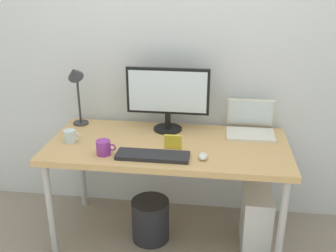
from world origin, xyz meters
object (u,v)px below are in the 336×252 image
Objects in this scene: desk at (168,151)px; keyboard at (153,156)px; coffee_mug at (104,148)px; desk_lamp at (76,82)px; mouse at (203,156)px; monitor at (168,95)px; laptop at (250,125)px; photo_frame at (173,142)px; computer_tower at (256,219)px; glass_cup at (70,136)px; wastebasket at (151,220)px.

keyboard is (-0.06, -0.22, 0.07)m from desk.
desk_lamp is at bearing 125.14° from coffee_mug.
keyboard is at bearing -176.15° from mouse.
monitor is 1.78× the size of laptop.
monitor reaches higher than photo_frame.
computer_tower is at bearing -11.73° from desk_lamp.
mouse reaches higher than computer_tower.
photo_frame reaches higher than glass_cup.
wastebasket is (0.56, -0.29, -0.89)m from desk_lamp.
keyboard is 1.47× the size of wastebasket.
wastebasket is at bearing 32.46° from coffee_mug.
desk is 0.52m from wastebasket.
computer_tower is at bearing -22.77° from monitor.
desk_lamp is 1.52× the size of wastebasket.
mouse is 0.73× the size of coffee_mug.
laptop is 0.63m from computer_tower.
laptop is 0.73× the size of keyboard.
keyboard is (-0.60, -0.47, -0.05)m from laptop.
desk_lamp is at bearing 168.27° from computer_tower.
monitor is 0.59m from coffee_mug.
mouse is at bearing 1.65° from coffee_mug.
photo_frame is (-0.50, -0.32, -0.01)m from laptop.
keyboard is at bearing -72.37° from wastebasket.
monitor reaches higher than mouse.
photo_frame is at bearing -23.02° from desk_lamp.
laptop is 1.07× the size of wastebasket.
coffee_mug is at bearing -152.88° from laptop.
coffee_mug is (-0.90, -0.46, -0.01)m from laptop.
computer_tower is (1.23, 0.03, -0.55)m from glass_cup.
keyboard is 0.86m from computer_tower.
computer_tower is (0.06, -0.28, -0.56)m from laptop.
desk is 3.71× the size of computer_tower.
monitor reaches higher than keyboard.
glass_cup is 0.38× the size of wastebasket.
computer_tower is (0.36, 0.16, -0.52)m from mouse.
mouse is 0.30× the size of wastebasket.
mouse is at bearing -57.83° from monitor.
wastebasket is (-0.65, -0.30, -0.62)m from laptop.
monitor is at bearing 97.99° from desk.
monitor is 5.17× the size of photo_frame.
desk is 0.60m from laptop.
coffee_mug reaches higher than keyboard.
computer_tower is 1.40× the size of wastebasket.
photo_frame is 0.26× the size of computer_tower.
coffee_mug is 1.12× the size of photo_frame.
mouse is 0.23m from photo_frame.
wastebasket is (0.25, 0.16, -0.61)m from coffee_mug.
keyboard reaches higher than desk.
desk_lamp reaches higher than laptop.
desk_lamp is 1.06m from mouse.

